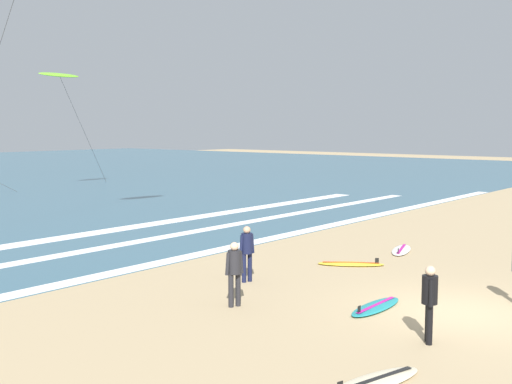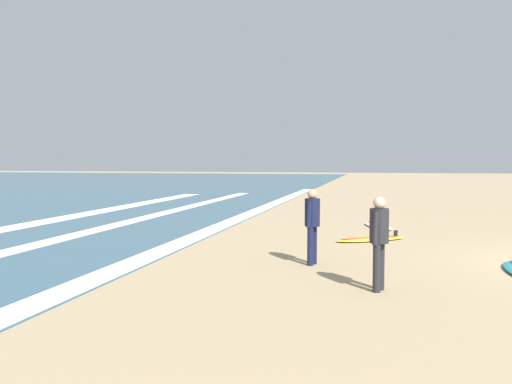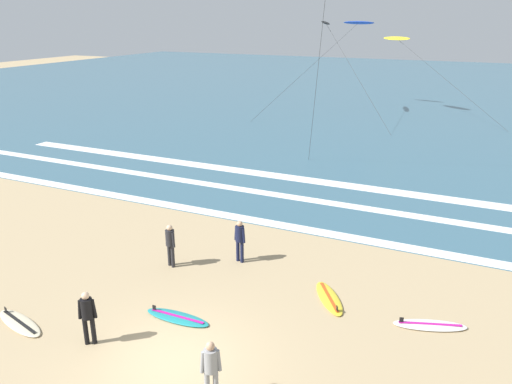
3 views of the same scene
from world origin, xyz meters
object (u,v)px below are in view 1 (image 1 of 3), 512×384
surfer_left_far (247,249)px  surfboard_foreground_flat (401,250)px  surfboard_right_spare (375,382)px  kite_lime_high_left (59,76)px  surfer_foreground_main (430,297)px  surfboard_left_pile (351,264)px  surfboard_near_water (376,307)px  surfer_left_near (234,268)px

surfer_left_far → surfboard_foreground_flat: surfer_left_far is taller
surfboard_right_spare → surfboard_foreground_flat: same height
surfboard_right_spare → kite_lime_high_left: 37.79m
surfboard_foreground_flat → surfer_foreground_main: bearing=-150.1°
surfboard_left_pile → kite_lime_high_left: bearing=74.2°
surfboard_right_spare → kite_lime_high_left: (15.75, 33.43, 7.89)m
surfer_foreground_main → surfboard_near_water: size_ratio=0.76×
surfer_foreground_main → surfboard_near_water: surfer_foreground_main is taller
surfboard_foreground_flat → kite_lime_high_left: (4.88, 28.46, 7.89)m
surfer_left_far → kite_lime_high_left: kite_lime_high_left is taller
surfer_foreground_main → surfboard_foreground_flat: size_ratio=0.73×
surfboard_left_pile → surfboard_foreground_flat: size_ratio=0.95×
surfer_foreground_main → surfboard_right_spare: (-2.53, -0.18, -0.91)m
surfboard_near_water → kite_lime_high_left: kite_lime_high_left is taller
surfer_foreground_main → kite_lime_high_left: bearing=68.3°
surfer_foreground_main → surfboard_foreground_flat: 9.66m
surfer_foreground_main → surfer_left_far: 6.32m
surfer_foreground_main → surfboard_right_spare: 2.70m
surfer_left_far → surfboard_left_pile: surfer_left_far is taller
surfer_foreground_main → surfboard_left_pile: (5.24, 4.99, -0.91)m
surfboard_foreground_flat → surfboard_near_water: bearing=-157.9°
surfer_foreground_main → surfer_left_far: size_ratio=1.00×
surfboard_near_water → surfboard_foreground_flat: size_ratio=0.97×
surfboard_left_pile → surfboard_near_water: 4.79m
kite_lime_high_left → surfer_foreground_main: bearing=-111.7°
surfboard_right_spare → surfboard_foreground_flat: 11.95m
surfer_foreground_main → surfer_left_near: bearing=97.0°
surfboard_right_spare → surfboard_near_water: 4.58m
surfer_foreground_main → surfer_left_far: bearing=76.4°
surfboard_left_pile → kite_lime_high_left: (7.98, 28.26, 7.89)m
surfboard_right_spare → surfboard_left_pile: size_ratio=1.05×
surfer_left_near → surfer_left_far: size_ratio=1.00×
surfer_left_near → surfboard_left_pile: (5.82, 0.22, -0.91)m
surfboard_left_pile → surfboard_near_water: same height
surfboard_right_spare → kite_lime_high_left: bearing=64.8°
surfboard_right_spare → surfboard_left_pile: (7.77, 5.17, 0.00)m
surfer_left_far → surfer_left_near: bearing=-146.4°
surfer_left_far → kite_lime_high_left: size_ratio=0.20×
surfer_left_near → kite_lime_high_left: size_ratio=0.20×
surfboard_left_pile → surfboard_foreground_flat: same height
surfboard_near_water → surfboard_foreground_flat: (6.85, 2.78, 0.00)m
surfer_left_near → surfer_left_far: (2.07, 1.37, 0.00)m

